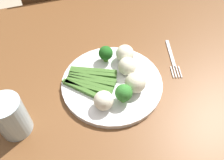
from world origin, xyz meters
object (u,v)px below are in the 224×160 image
Objects in this scene: broccoli_near_center at (124,93)px; cauliflower_left at (135,83)px; chair at (71,31)px; cauliflower_edge at (125,54)px; dining_table at (100,101)px; cauliflower_front at (127,66)px; plate at (112,83)px; fork at (172,58)px; broccoli_right at (106,53)px; cauliflower_mid at (104,101)px; asparagus_bundle at (90,81)px; water_glass at (11,117)px.

cauliflower_left is (-0.04, -0.02, -0.00)m from broccoli_near_center.
cauliflower_edge is at bearing 98.53° from chair.
broccoli_near_center is (-0.04, 0.09, 0.15)m from dining_table.
cauliflower_front is at bearing 175.96° from dining_table.
plate is at bearing -43.50° from cauliflower_left.
dining_table is 0.18m from cauliflower_left.
fork is (-0.24, -0.01, 0.10)m from dining_table.
cauliflower_edge is at bearing 162.26° from broccoli_right.
cauliflower_front is (-0.05, -0.02, 0.03)m from plate.
cauliflower_left is at bearing -164.94° from cauliflower_mid.
cauliflower_front is (-0.07, 0.62, 0.32)m from chair.
chair reaches higher than fork.
cauliflower_left is at bearing 139.55° from dining_table.
broccoli_near_center is 1.05× the size of cauliflower_front.
plate is at bearing -63.63° from fork.
cauliflower_edge is at bearing -96.56° from cauliflower_left.
asparagus_bundle is 0.10m from broccoli_right.
dining_table is 13.38× the size of water_glass.
cauliflower_left is at bearing -178.13° from water_glass.
broccoli_right and cauliflower_mid have the same top height.
cauliflower_left is (0.01, 0.11, 0.00)m from cauliflower_edge.
cauliflower_edge is 0.96× the size of cauliflower_left.
asparagus_bundle is at bearing -69.15° from fork.
cauliflower_front is (-0.00, -0.06, -0.00)m from cauliflower_left.
broccoli_near_center is at bearing 29.79° from cauliflower_left.
asparagus_bundle is (0.06, -0.02, 0.01)m from plate.
fork is (-0.16, -0.08, -0.04)m from cauliflower_left.
broccoli_near_center is 0.24m from fork.
cauliflower_front is at bearing 33.54° from asparagus_bundle.
fork is 1.51× the size of water_glass.
plate is 0.09m from cauliflower_mid.
fork is at bearing 167.30° from broccoli_right.
dining_table is 9.20× the size of asparagus_bundle.
water_glass is (0.27, -0.01, 0.01)m from broccoli_near_center.
dining_table is 28.45× the size of cauliflower_mid.
chair is 16.77× the size of broccoli_right.
cauliflower_mid is (0.11, 0.14, -0.00)m from cauliflower_edge.
broccoli_right is 0.99× the size of cauliflower_front.
broccoli_near_center reaches higher than cauliflower_front.
cauliflower_front is at bearing -166.71° from water_glass.
cauliflower_left is (-0.04, 0.13, -0.00)m from broccoli_right.
broccoli_right is at bearing 77.94° from asparagus_bundle.
chair is 0.70m from cauliflower_front.
cauliflower_front is at bearing 123.02° from broccoli_right.
water_glass is at bearing 19.21° from dining_table.
cauliflower_front reaches higher than asparagus_bundle.
chair is 5.32× the size of fork.
cauliflower_edge is at bearing -128.09° from cauliflower_mid.
cauliflower_left is 0.06m from cauliflower_front.
fork is at bearing 111.50° from chair.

